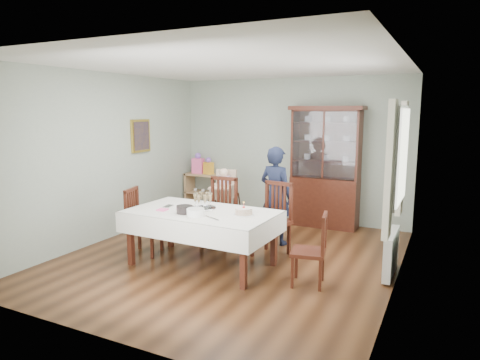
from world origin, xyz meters
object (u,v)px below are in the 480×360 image
Objects in this scene: china_cabinet at (325,165)px; chair_far_right at (272,234)px; high_chair at (224,206)px; sideboard at (207,193)px; gift_bag_orange at (208,167)px; chair_end_left at (144,234)px; chair_far_left at (219,226)px; birthday_cake at (244,212)px; gift_bag_pink at (198,164)px; champagne_tray at (203,204)px; chair_end_right at (310,264)px; woman at (276,195)px; dining_table at (202,238)px.

china_cabinet is 2.09m from chair_far_right.
sideboard is at bearing 122.64° from high_chair.
chair_end_left is at bearing -80.20° from gift_bag_orange.
birthday_cake is (0.81, -0.80, 0.49)m from chair_far_left.
chair_end_left is 2.28× the size of gift_bag_pink.
chair_end_right is at bearing -4.26° from champagne_tray.
china_cabinet is 5.08× the size of gift_bag_pink.
woman is 4.48× the size of gift_bag_orange.
dining_table is 1.52m from woman.
chair_far_right is 1.13m from champagne_tray.
chair_far_right is 1.19× the size of chair_end_right.
sideboard is 2.50× the size of champagne_tray.
dining_table is at bearing -100.36° from chair_end_right.
high_chair reaches higher than chair_end_right.
birthday_cake is (0.66, -0.08, -0.02)m from champagne_tray.
high_chair is at bearing -31.09° from chair_end_left.
champagne_tray is at bearing -104.85° from chair_end_right.
champagne_tray is at bearing -128.58° from chair_far_right.
chair_end_left is 1.68m from high_chair.
chair_far_left is (-1.16, -1.87, -0.81)m from china_cabinet.
chair_end_left is 1.71m from birthday_cake.
chair_far_left is 0.90m from chair_far_right.
gift_bag_pink reaches higher than chair_end_left.
dining_table is at bearing -121.84° from chair_far_right.
gift_bag_orange reaches higher than birthday_cake.
woman is (-0.16, 0.56, 0.46)m from chair_far_right.
woman reaches higher than birthday_cake.
champagne_tray is at bearing -60.19° from sideboard.
woman is at bearing 114.99° from chair_far_right.
chair_far_right is at bearing -44.07° from high_chair.
woman reaches higher than chair_end_left.
gift_bag_orange is at bearing 122.07° from chair_far_left.
chair_end_left is at bearing -174.85° from champagne_tray.
gift_bag_pink reaches higher than birthday_cake.
sideboard is 0.81× the size of high_chair.
dining_table is at bearing -175.55° from birthday_cake.
china_cabinet is 6.28× the size of gift_bag_orange.
sideboard is 2.60× the size of gift_bag_orange.
chair_end_right is at bearing -105.19° from chair_end_left.
chair_far_right reaches higher than chair_end_right.
china_cabinet is at bearing 82.59° from birthday_cake.
chair_far_left is 0.90m from champagne_tray.
gift_bag_pink is at bearing 126.97° from chair_far_left.
chair_end_right is at bearing -41.68° from sideboard.
gift_bag_orange is at bearing 179.96° from china_cabinet.
gift_bag_pink is at bearing 180.00° from gift_bag_orange.
sideboard is 3.47m from birthday_cake.
chair_far_right is 0.96× the size of high_chair.
chair_far_left is 2.95× the size of champagne_tray.
dining_table is 1.91× the size of chair_far_left.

